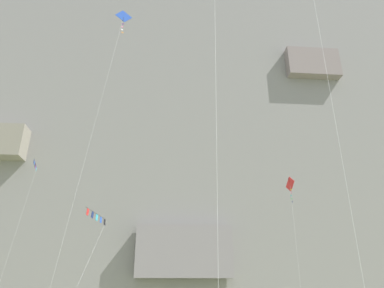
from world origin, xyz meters
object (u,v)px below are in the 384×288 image
object	(u,v)px
kite_diamond_mid_left	(122,24)
kite_banner_low_right	(96,220)
kite_diamond_high_left	(290,188)
kite_banner_mid_center	(33,172)

from	to	relation	value
kite_diamond_mid_left	kite_banner_low_right	distance (m)	22.73
kite_diamond_mid_left	kite_diamond_high_left	distance (m)	28.63
kite_diamond_mid_left	kite_banner_low_right	xyz separation A→B (m)	(-0.81, 1.41, -22.67)
kite_diamond_high_left	kite_banner_mid_center	distance (m)	35.20
kite_diamond_mid_left	kite_banner_mid_center	bearing A→B (deg)	130.16
kite_diamond_mid_left	kite_diamond_high_left	world-z (taller)	kite_diamond_mid_left
kite_banner_low_right	kite_banner_mid_center	distance (m)	20.59
kite_banner_mid_center	kite_banner_low_right	bearing A→B (deg)	-48.96
kite_diamond_mid_left	kite_banner_mid_center	world-z (taller)	kite_diamond_mid_left
kite_diamond_mid_left	kite_banner_mid_center	xyz separation A→B (m)	(-12.94, 15.34, -13.58)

